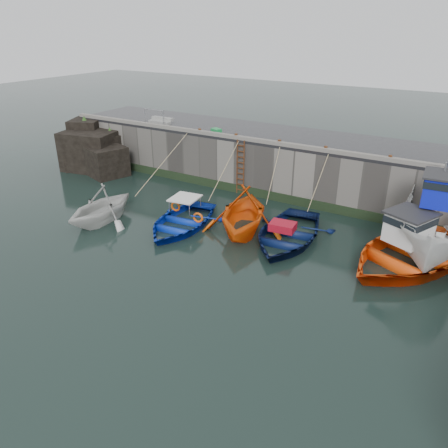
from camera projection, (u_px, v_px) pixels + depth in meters
The scene contains 24 objects.
ground at pixel (161, 280), 17.13m from camera, with size 120.00×120.00×0.00m, color black.
quay_back at pixel (290, 163), 26.20m from camera, with size 30.00×5.00×3.00m, color slate.
road_back at pixel (292, 137), 25.53m from camera, with size 30.00×5.00×0.16m, color black.
kerb_back at pixel (275, 143), 23.63m from camera, with size 30.00×0.30×0.20m, color slate.
algae_back at pixel (271, 196), 24.75m from camera, with size 30.00×0.08×0.50m, color black.
rock_outcrop at pixel (95, 150), 29.73m from camera, with size 5.85×4.24×3.41m.
ladder at pixel (240, 168), 25.09m from camera, with size 0.51×0.08×3.20m.
boat_near_white at pixel (103, 221), 22.23m from camera, with size 3.62×4.20×2.21m, color silver.
boat_near_white_rope at pixel (162, 192), 25.96m from camera, with size 0.04×5.29×3.10m, color tan, non-canonical shape.
boat_near_blue at pixel (181, 226), 21.64m from camera, with size 3.64×5.09×1.06m, color #0B2DB2.
boat_near_blue_rope at pixel (223, 200), 24.77m from camera, with size 0.04×4.02×3.10m, color tan, non-canonical shape.
boat_near_blacktrim at pixel (243, 231), 21.18m from camera, with size 4.19×4.85×2.56m, color #F5590C.
boat_near_blacktrim_rope at pixel (274, 207), 23.87m from camera, with size 0.04×3.23×3.10m, color tan, non-canonical shape.
boat_near_navy at pixel (287, 240), 20.33m from camera, with size 3.97×5.56×1.15m, color #0A1843.
boat_near_navy_rope at pixel (313, 215), 22.92m from camera, with size 0.04×3.10×3.10m, color tan, non-canonical shape.
boat_far_white at pixel (434, 228), 18.67m from camera, with size 3.27×7.57×5.86m.
boat_far_orange at pixel (412, 252), 18.25m from camera, with size 7.67×8.73×4.50m.
fish_crate at pixel (216, 131), 26.07m from camera, with size 0.62×0.40×0.27m, color #1A8F42.
railing at pixel (161, 120), 28.54m from camera, with size 1.60×1.05×1.00m.
bollard_a at pixel (200, 131), 26.04m from camera, with size 0.18×0.18×0.28m, color #3F1E0F.
bollard_b at pixel (236, 136), 24.87m from camera, with size 0.18×0.18×0.28m, color #3F1E0F.
bollard_c at pixel (279, 142), 23.60m from camera, with size 0.18×0.18×0.28m, color #3F1E0F.
bollard_d at pixel (326, 149), 22.38m from camera, with size 0.18×0.18×0.28m, color #3F1E0F.
bollard_e at pixel (390, 158), 20.88m from camera, with size 0.18×0.18×0.28m, color #3F1E0F.
Camera 1 is at (9.68, -11.21, 9.24)m, focal length 35.00 mm.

